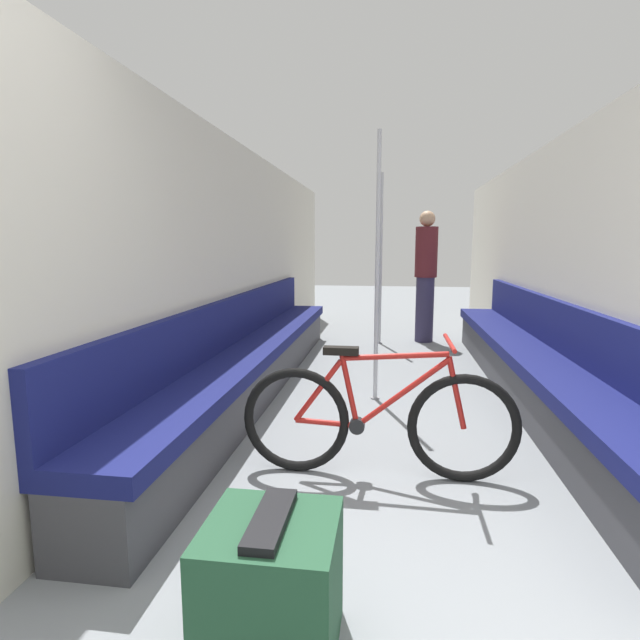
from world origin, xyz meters
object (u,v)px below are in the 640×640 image
at_px(bicycle, 378,420).
at_px(luggage_bag, 272,587).
at_px(bench_seat_row_left, 254,360).
at_px(bench_seat_row_right, 535,369).
at_px(grab_pole_near, 381,262).
at_px(passenger_standing, 426,275).
at_px(grab_pole_far, 377,273).

xyz_separation_m(bicycle, luggage_bag, (-0.30, -1.32, -0.11)).
height_order(bench_seat_row_left, bicycle, bench_seat_row_left).
xyz_separation_m(bench_seat_row_right, luggage_bag, (-1.58, -2.86, -0.06)).
height_order(bicycle, grab_pole_near, grab_pole_near).
xyz_separation_m(bench_seat_row_left, passenger_standing, (1.68, 2.63, 0.63)).
bearing_deg(grab_pole_near, bench_seat_row_right, -60.70).
relative_size(bench_seat_row_right, passenger_standing, 2.98).
relative_size(bicycle, grab_pole_near, 0.70).
height_order(bench_seat_row_left, grab_pole_near, grab_pole_near).
height_order(bicycle, passenger_standing, passenger_standing).
bearing_deg(grab_pole_far, bench_seat_row_left, 176.15).
distance_m(bicycle, grab_pole_near, 4.03).
bearing_deg(bicycle, grab_pole_near, 80.91).
xyz_separation_m(bicycle, passenger_standing, (0.53, 4.18, 0.59)).
bearing_deg(passenger_standing, grab_pole_near, -74.76).
distance_m(bench_seat_row_left, luggage_bag, 2.99).
relative_size(bicycle, grab_pole_far, 0.70).
bearing_deg(grab_pole_near, bench_seat_row_left, -114.03).
height_order(bench_seat_row_right, bicycle, bench_seat_row_right).
relative_size(grab_pole_near, passenger_standing, 1.27).
relative_size(grab_pole_far, passenger_standing, 1.27).
distance_m(grab_pole_near, grab_pole_far, 2.49).
bearing_deg(grab_pole_far, luggage_bag, -95.08).
relative_size(grab_pole_near, luggage_bag, 4.66).
bearing_deg(bench_seat_row_left, grab_pole_near, 65.97).
bearing_deg(grab_pole_far, bicycle, -87.80).
height_order(grab_pole_near, passenger_standing, grab_pole_near).
xyz_separation_m(grab_pole_near, passenger_standing, (0.61, 0.22, -0.18)).
distance_m(grab_pole_near, passenger_standing, 0.67).
bearing_deg(bench_seat_row_left, luggage_bag, -73.44).
bearing_deg(bench_seat_row_right, luggage_bag, -118.87).
bearing_deg(grab_pole_near, grab_pole_far, -89.46).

